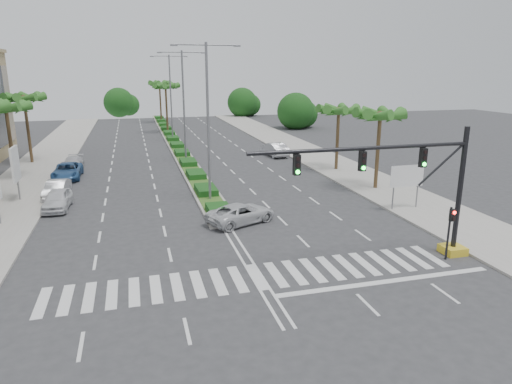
% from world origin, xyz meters
% --- Properties ---
extents(ground, '(160.00, 160.00, 0.00)m').
position_xyz_m(ground, '(0.00, 0.00, 0.00)').
color(ground, '#333335').
rests_on(ground, ground).
extents(footpath_right, '(6.00, 120.00, 0.15)m').
position_xyz_m(footpath_right, '(15.20, 20.00, 0.07)').
color(footpath_right, gray).
rests_on(footpath_right, ground).
extents(footpath_left, '(6.00, 120.00, 0.15)m').
position_xyz_m(footpath_left, '(-15.20, 20.00, 0.07)').
color(footpath_left, gray).
rests_on(footpath_left, ground).
extents(median, '(2.20, 75.00, 0.20)m').
position_xyz_m(median, '(0.00, 45.00, 0.10)').
color(median, gray).
rests_on(median, ground).
extents(median_grass, '(1.80, 75.00, 0.04)m').
position_xyz_m(median_grass, '(0.00, 45.00, 0.22)').
color(median_grass, '#3A6322').
rests_on(median_grass, median).
extents(signal_gantry, '(12.60, 1.20, 7.20)m').
position_xyz_m(signal_gantry, '(9.27, -0.00, 3.46)').
color(signal_gantry, gold).
rests_on(signal_gantry, ground).
extents(pedestrian_signal, '(0.28, 0.36, 3.00)m').
position_xyz_m(pedestrian_signal, '(10.60, -0.68, 2.04)').
color(pedestrian_signal, black).
rests_on(pedestrian_signal, ground).
extents(direction_sign, '(2.70, 0.11, 3.40)m').
position_xyz_m(direction_sign, '(13.50, 7.99, 2.45)').
color(direction_sign, slate).
rests_on(direction_sign, ground).
extents(billboard_far, '(0.18, 2.10, 4.35)m').
position_xyz_m(billboard_far, '(-14.50, 18.00, 2.96)').
color(billboard_far, slate).
rests_on(billboard_far, ground).
extents(palm_left_far, '(4.57, 4.68, 7.35)m').
position_xyz_m(palm_left_far, '(-16.50, 26.00, 6.50)').
color(palm_left_far, brown).
rests_on(palm_left_far, ground).
extents(palm_left_end, '(4.57, 4.68, 7.75)m').
position_xyz_m(palm_left_end, '(-16.50, 34.00, 6.88)').
color(palm_left_end, brown).
rests_on(palm_left_end, ground).
extents(palm_right_near, '(4.57, 4.68, 7.05)m').
position_xyz_m(palm_right_near, '(14.50, 14.00, 6.20)').
color(palm_right_near, brown).
rests_on(palm_right_near, ground).
extents(palm_right_far, '(4.57, 4.68, 6.75)m').
position_xyz_m(palm_right_far, '(14.50, 22.00, 5.91)').
color(palm_right_far, brown).
rests_on(palm_right_far, ground).
extents(palm_median_a, '(4.57, 4.68, 8.05)m').
position_xyz_m(palm_median_a, '(0.00, 55.00, 7.17)').
color(palm_median_a, brown).
rests_on(palm_median_a, ground).
extents(palm_median_b, '(4.57, 4.68, 8.05)m').
position_xyz_m(palm_median_b, '(0.00, 70.00, 7.17)').
color(palm_median_b, brown).
rests_on(palm_median_b, ground).
extents(streetlight_near, '(5.10, 0.25, 12.00)m').
position_xyz_m(streetlight_near, '(0.00, 14.00, 6.81)').
color(streetlight_near, slate).
rests_on(streetlight_near, ground).
extents(streetlight_mid, '(5.10, 0.25, 12.00)m').
position_xyz_m(streetlight_mid, '(0.00, 30.00, 6.81)').
color(streetlight_mid, slate).
rests_on(streetlight_mid, ground).
extents(streetlight_far, '(5.10, 0.25, 12.00)m').
position_xyz_m(streetlight_far, '(0.00, 46.00, 6.81)').
color(streetlight_far, slate).
rests_on(streetlight_far, ground).
extents(car_parked_a, '(1.96, 4.44, 1.49)m').
position_xyz_m(car_parked_a, '(-11.30, 14.95, 0.74)').
color(car_parked_a, silver).
rests_on(car_parked_a, ground).
extents(car_parked_b, '(1.88, 4.37, 1.40)m').
position_xyz_m(car_parked_b, '(-11.80, 18.35, 0.70)').
color(car_parked_b, '#B7B8BC').
rests_on(car_parked_b, ground).
extents(car_parked_c, '(2.50, 5.32, 1.47)m').
position_xyz_m(car_parked_c, '(-11.80, 25.27, 0.73)').
color(car_parked_c, '#2D578B').
rests_on(car_parked_c, ground).
extents(car_parked_d, '(2.16, 4.58, 1.29)m').
position_xyz_m(car_parked_d, '(-11.79, 29.44, 0.65)').
color(car_parked_d, silver).
rests_on(car_parked_d, ground).
extents(car_crossing, '(5.34, 3.98, 1.35)m').
position_xyz_m(car_crossing, '(1.17, 8.34, 0.67)').
color(car_crossing, silver).
rests_on(car_crossing, ground).
extents(car_right, '(2.37, 5.15, 1.64)m').
position_xyz_m(car_right, '(10.74, 31.31, 0.82)').
color(car_right, silver).
rests_on(car_right, ground).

